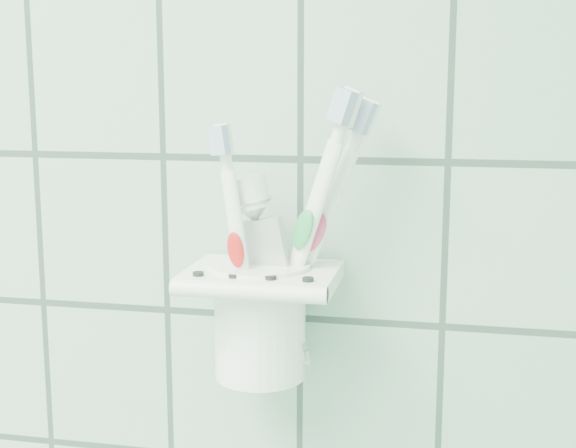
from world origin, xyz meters
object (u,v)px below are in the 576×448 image
(toothbrush_pink, at_px, (256,250))
(toothpaste_tube, at_px, (284,258))
(holder_bracket, at_px, (263,279))
(toothbrush_blue, at_px, (264,222))
(toothbrush_orange, at_px, (266,224))
(cup, at_px, (260,315))

(toothbrush_pink, xyz_separation_m, toothpaste_tube, (0.02, 0.02, -0.01))
(holder_bracket, distance_m, toothbrush_blue, 0.04)
(toothbrush_orange, distance_m, toothpaste_tube, 0.03)
(toothpaste_tube, bearing_deg, toothbrush_orange, 151.38)
(toothbrush_orange, xyz_separation_m, toothpaste_tube, (0.02, -0.01, -0.02))
(cup, height_order, toothpaste_tube, toothpaste_tube)
(cup, bearing_deg, holder_bracket, -46.70)
(toothbrush_pink, relative_size, toothbrush_blue, 0.85)
(toothbrush_orange, bearing_deg, toothbrush_pink, -73.97)
(toothbrush_pink, bearing_deg, toothbrush_orange, 102.25)
(holder_bracket, relative_size, toothbrush_pink, 0.60)
(toothpaste_tube, bearing_deg, cup, -176.42)
(holder_bracket, relative_size, toothbrush_blue, 0.51)
(cup, bearing_deg, toothpaste_tube, -0.74)
(cup, relative_size, toothpaste_tube, 0.58)
(holder_bracket, bearing_deg, toothpaste_tube, 11.39)
(cup, xyz_separation_m, toothbrush_blue, (0.00, 0.01, 0.07))
(holder_bracket, height_order, toothbrush_orange, toothbrush_orange)
(holder_bracket, xyz_separation_m, toothbrush_blue, (-0.00, 0.01, 0.04))
(toothbrush_pink, bearing_deg, holder_bracket, 96.19)
(toothbrush_orange, height_order, toothpaste_tube, toothbrush_orange)
(toothbrush_pink, xyz_separation_m, toothbrush_blue, (0.00, 0.02, 0.02))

